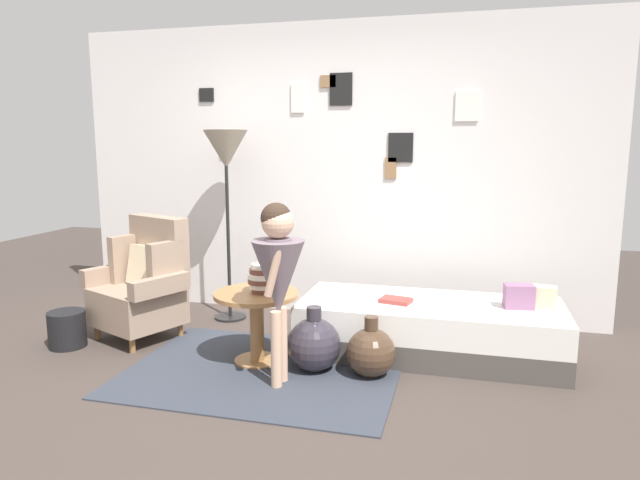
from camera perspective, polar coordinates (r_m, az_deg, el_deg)
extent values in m
plane|color=#423833|center=(3.62, -6.36, -15.79)|extent=(12.00, 12.00, 0.00)
cube|color=silver|center=(5.14, 1.22, 6.84)|extent=(4.80, 0.10, 2.60)
cube|color=white|center=(4.95, 14.55, 12.88)|extent=(0.19, 0.02, 0.24)
cube|color=gray|center=(4.95, 14.55, 12.88)|extent=(0.15, 0.01, 0.19)
cube|color=olive|center=(4.99, 7.11, 7.19)|extent=(0.10, 0.02, 0.18)
cube|color=slate|center=(4.99, 7.11, 7.19)|extent=(0.08, 0.01, 0.14)
cube|color=black|center=(5.08, 2.13, 14.89)|extent=(0.20, 0.02, 0.27)
cube|color=#62625F|center=(5.08, 2.12, 14.90)|extent=(0.15, 0.01, 0.21)
cube|color=white|center=(5.41, -9.38, 9.45)|extent=(0.12, 0.02, 0.24)
cube|color=#5A5A58|center=(5.40, -9.40, 9.45)|extent=(0.09, 0.01, 0.19)
cube|color=olive|center=(5.12, 0.84, 15.64)|extent=(0.14, 0.02, 0.10)
cube|color=slate|center=(5.11, 0.83, 15.65)|extent=(0.11, 0.01, 0.08)
cube|color=black|center=(5.50, -11.31, 14.10)|extent=(0.14, 0.02, 0.12)
cube|color=#5E5E5C|center=(5.50, -11.33, 14.10)|extent=(0.11, 0.01, 0.10)
cube|color=white|center=(5.18, -2.23, 14.02)|extent=(0.12, 0.02, 0.25)
cube|color=#A9A9A0|center=(5.17, -2.25, 14.03)|extent=(0.09, 0.01, 0.19)
cube|color=black|center=(4.98, 8.10, 9.18)|extent=(0.21, 0.02, 0.25)
cube|color=slate|center=(4.97, 8.10, 9.18)|extent=(0.16, 0.01, 0.19)
cube|color=#333842|center=(4.04, -5.70, -12.90)|extent=(1.85, 1.41, 0.01)
cylinder|color=olive|center=(4.95, -21.45, -8.60)|extent=(0.04, 0.04, 0.12)
cylinder|color=olive|center=(4.56, -18.31, -9.97)|extent=(0.04, 0.04, 0.12)
cylinder|color=olive|center=(5.17, -17.16, -7.55)|extent=(0.04, 0.04, 0.12)
cylinder|color=olive|center=(4.80, -13.83, -8.74)|extent=(0.04, 0.04, 0.12)
cube|color=gray|center=(4.81, -17.83, -6.31)|extent=(0.77, 0.75, 0.30)
cube|color=gray|center=(4.84, -15.84, -0.93)|extent=(0.61, 0.37, 0.55)
cube|color=gray|center=(4.99, -18.79, -1.72)|extent=(0.20, 0.31, 0.39)
cube|color=gray|center=(4.57, -15.19, -2.56)|extent=(0.20, 0.31, 0.39)
cube|color=gray|center=(5.01, -20.28, -3.19)|extent=(0.28, 0.50, 0.14)
cube|color=gray|center=(4.48, -15.79, -4.46)|extent=(0.28, 0.50, 0.14)
cube|color=beige|center=(4.79, -17.05, -2.50)|extent=(0.40, 0.29, 0.33)
cube|color=#4C4742|center=(4.37, 10.88, -10.07)|extent=(1.90, 0.81, 0.18)
cube|color=white|center=(4.31, 10.97, -7.57)|extent=(1.90, 0.81, 0.22)
cube|color=beige|center=(4.35, 21.32, -5.34)|extent=(0.21, 0.14, 0.16)
cube|color=gray|center=(4.27, 19.33, -5.37)|extent=(0.22, 0.15, 0.17)
cylinder|color=#9E7042|center=(4.21, -6.28, -11.93)|extent=(0.33, 0.33, 0.02)
cylinder|color=#9E7042|center=(4.12, -6.35, -8.79)|extent=(0.10, 0.10, 0.47)
cylinder|color=#9E7042|center=(4.05, -6.41, -5.45)|extent=(0.60, 0.60, 0.03)
cylinder|color=brown|center=(4.03, -5.81, -5.03)|extent=(0.15, 0.15, 0.03)
cylinder|color=white|center=(4.03, -5.81, -4.55)|extent=(0.18, 0.18, 0.03)
cylinder|color=brown|center=(4.02, -5.82, -4.06)|extent=(0.20, 0.20, 0.03)
cylinder|color=white|center=(4.01, -5.83, -3.58)|extent=(0.20, 0.20, 0.03)
cylinder|color=brown|center=(4.00, -5.84, -3.09)|extent=(0.18, 0.18, 0.03)
cylinder|color=white|center=(3.99, -5.85, -2.60)|extent=(0.15, 0.15, 0.03)
cylinder|color=white|center=(3.98, -5.86, -1.93)|extent=(0.08, 0.08, 0.06)
cylinder|color=black|center=(5.23, -8.98, -7.63)|extent=(0.28, 0.28, 0.02)
cylinder|color=black|center=(5.05, -9.22, 0.99)|extent=(0.03, 0.03, 1.57)
cone|color=#9E937F|center=(4.99, -9.44, 8.97)|extent=(0.38, 0.38, 0.33)
cylinder|color=#D8AD8E|center=(3.70, -4.42, -10.96)|extent=(0.07, 0.07, 0.51)
cylinder|color=#D8AD8E|center=(3.78, -3.82, -10.46)|extent=(0.07, 0.07, 0.51)
cone|color=slate|center=(3.61, -4.20, -3.82)|extent=(0.34, 0.34, 0.48)
cylinder|color=slate|center=(3.57, -4.24, -1.31)|extent=(0.17, 0.17, 0.18)
cylinder|color=#D8AD8E|center=(3.47, -4.67, -3.18)|extent=(0.13, 0.06, 0.32)
cylinder|color=#D8AD8E|center=(3.69, -3.22, -2.39)|extent=(0.13, 0.06, 0.32)
sphere|color=#D8AD8E|center=(3.54, -4.27, 1.79)|extent=(0.21, 0.21, 0.21)
sphere|color=#38281E|center=(3.54, -4.43, 2.20)|extent=(0.20, 0.20, 0.20)
cube|color=#963C37|center=(4.23, 7.62, -6.02)|extent=(0.25, 0.20, 0.03)
sphere|color=#332D38|center=(3.98, -0.60, -10.48)|extent=(0.37, 0.37, 0.37)
cylinder|color=#332D38|center=(3.90, -0.61, -7.37)|extent=(0.10, 0.10, 0.09)
sphere|color=#473323|center=(3.90, 5.13, -11.20)|extent=(0.33, 0.33, 0.33)
cylinder|color=#473323|center=(3.84, 5.18, -8.32)|extent=(0.09, 0.09, 0.09)
cylinder|color=black|center=(4.84, -24.05, -8.17)|extent=(0.28, 0.28, 0.28)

